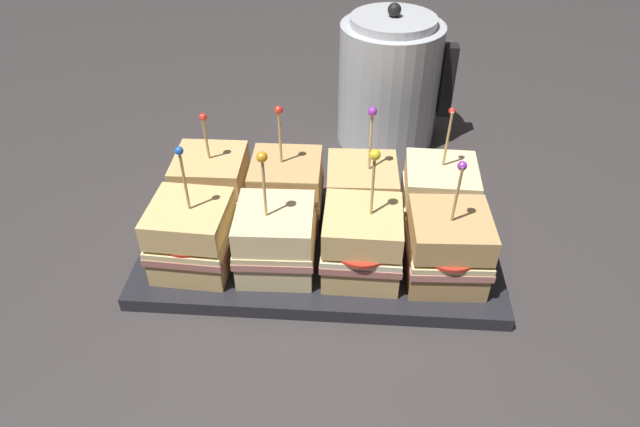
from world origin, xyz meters
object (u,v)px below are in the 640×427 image
(sandwich_front_center_left, at_px, (276,240))
(sandwich_back_far_left, at_px, (212,186))
(kettle_steel, at_px, (389,82))
(serving_platter, at_px, (320,247))
(sandwich_back_center_right, at_px, (361,194))
(sandwich_front_far_right, at_px, (447,248))
(sandwich_back_far_right, at_px, (438,197))
(sandwich_front_center_right, at_px, (362,243))
(sandwich_front_far_left, at_px, (192,237))
(sandwich_back_center_left, at_px, (287,191))

(sandwich_front_center_left, relative_size, sandwich_back_far_left, 1.09)
(sandwich_front_center_left, height_order, kettle_steel, kettle_steel)
(serving_platter, relative_size, sandwich_back_far_left, 2.94)
(sandwich_back_center_right, bearing_deg, sandwich_front_far_right, -44.69)
(sandwich_front_center_left, xyz_separation_m, sandwich_back_center_right, (0.10, 0.10, -0.00))
(sandwich_back_far_left, bearing_deg, sandwich_back_far_right, -0.68)
(serving_platter, relative_size, sandwich_front_center_right, 2.62)
(serving_platter, distance_m, sandwich_front_center_right, 0.09)
(serving_platter, bearing_deg, kettle_steel, 73.15)
(sandwich_front_center_right, bearing_deg, kettle_steel, 83.75)
(sandwich_back_far_left, bearing_deg, serving_platter, -19.48)
(sandwich_back_center_right, bearing_deg, sandwich_back_far_left, 179.12)
(sandwich_front_far_left, relative_size, sandwich_back_far_left, 1.11)
(serving_platter, distance_m, sandwich_front_far_left, 0.16)
(sandwich_front_far_left, xyz_separation_m, sandwich_front_center_left, (0.10, 0.00, -0.00))
(sandwich_back_center_right, relative_size, kettle_steel, 0.75)
(serving_platter, distance_m, sandwich_back_far_left, 0.16)
(serving_platter, height_order, sandwich_front_center_right, sandwich_front_center_right)
(sandwich_front_center_right, relative_size, sandwich_back_center_right, 1.01)
(sandwich_front_far_left, xyz_separation_m, sandwich_back_far_left, (0.00, 0.10, -0.00))
(serving_platter, distance_m, kettle_steel, 0.32)
(sandwich_back_center_left, bearing_deg, sandwich_front_center_right, -44.39)
(sandwich_front_center_right, relative_size, sandwich_front_far_right, 1.02)
(serving_platter, height_order, sandwich_front_far_right, sandwich_front_far_right)
(sandwich_front_far_left, distance_m, sandwich_back_center_left, 0.14)
(sandwich_front_center_left, height_order, sandwich_back_center_right, sandwich_back_center_right)
(sandwich_front_far_left, relative_size, sandwich_front_center_right, 0.99)
(sandwich_front_far_left, bearing_deg, sandwich_back_center_left, 44.41)
(sandwich_back_far_left, height_order, kettle_steel, kettle_steel)
(sandwich_front_far_left, xyz_separation_m, sandwich_back_center_right, (0.20, 0.10, -0.00))
(sandwich_front_center_right, distance_m, sandwich_back_center_right, 0.10)
(sandwich_back_center_left, distance_m, kettle_steel, 0.28)
(sandwich_front_far_right, distance_m, kettle_steel, 0.35)
(sandwich_front_far_left, height_order, sandwich_back_center_right, same)
(sandwich_front_center_left, bearing_deg, serving_platter, 44.50)
(sandwich_front_center_right, xyz_separation_m, sandwich_back_far_right, (0.10, 0.10, -0.00))
(sandwich_front_far_right, distance_m, sandwich_back_center_left, 0.22)
(sandwich_front_far_left, bearing_deg, sandwich_back_far_right, 18.49)
(sandwich_front_center_left, xyz_separation_m, sandwich_front_far_right, (0.20, -0.00, 0.00))
(sandwich_front_center_right, relative_size, sandwich_back_center_left, 1.02)
(sandwich_front_center_left, bearing_deg, sandwich_front_far_right, -0.64)
(sandwich_front_far_right, distance_m, sandwich_back_far_left, 0.31)
(sandwich_back_far_right, bearing_deg, sandwich_front_center_right, -135.00)
(sandwich_back_center_right, bearing_deg, sandwich_back_center_left, -179.34)
(serving_platter, bearing_deg, sandwich_front_far_right, -18.49)
(sandwich_front_far_left, bearing_deg, sandwich_back_center_right, 26.77)
(sandwich_back_far_right, distance_m, kettle_steel, 0.26)
(sandwich_front_far_right, bearing_deg, sandwich_back_far_left, 161.02)
(sandwich_front_far_left, relative_size, kettle_steel, 0.75)
(sandwich_front_far_right, height_order, sandwich_back_far_right, sandwich_back_far_right)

